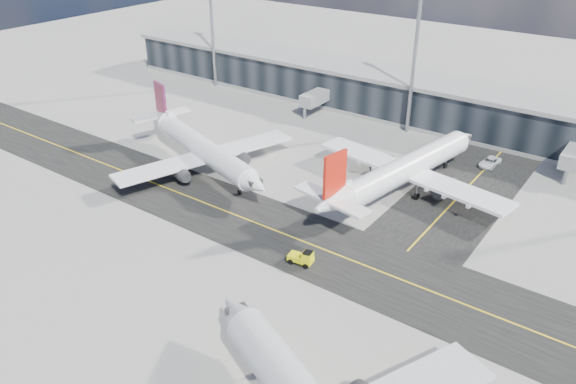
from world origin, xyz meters
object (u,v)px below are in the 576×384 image
airliner_redtail (404,170)px  baggage_tug (303,258)px  airliner_af (202,148)px  service_van (490,162)px

airliner_redtail → baggage_tug: (-1.62, -24.82, -2.85)m
airliner_redtail → baggage_tug: size_ratio=11.69×
airliner_af → airliner_redtail: bearing=129.0°
baggage_tug → airliner_redtail: bearing=167.7°
airliner_redtail → service_van: size_ratio=7.88×
baggage_tug → service_van: (9.57, 42.22, -0.30)m
airliner_af → service_van: (38.93, 29.14, -2.95)m
airliner_af → airliner_redtail: (30.98, 11.74, 0.21)m
airliner_af → airliner_redtail: airliner_redtail is taller
airliner_redtail → service_van: (7.95, 17.41, -3.16)m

